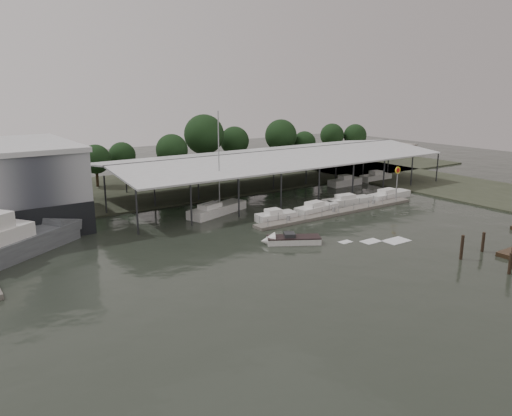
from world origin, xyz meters
TOP-DOWN VIEW (x-y plane):
  - ground at (0.00, 0.00)m, footprint 200.00×200.00m
  - land_strip_far at (0.00, 42.00)m, footprint 140.00×30.00m
  - land_strip_east at (45.00, 10.00)m, footprint 20.00×60.00m
  - covered_boat_shed at (17.00, 28.00)m, footprint 58.24×24.00m
  - floating_dock at (15.00, 10.00)m, footprint 28.00×2.00m
  - shell_fuel_sign at (27.00, 9.99)m, footprint 1.10×0.18m
  - distant_commercial_buildings at (59.03, 44.69)m, footprint 22.00×8.00m
  - white_sailboat at (0.73, 19.49)m, footprint 10.27×5.72m
  - speedboat_underway at (0.73, 3.33)m, footprint 16.08×10.09m
  - moored_cruiser_0 at (5.44, 12.03)m, footprint 5.66×2.70m
  - moored_cruiser_1 at (12.74, 12.14)m, footprint 7.30×2.97m
  - moored_cruiser_2 at (19.65, 13.10)m, footprint 8.13×3.26m
  - moored_cruiser_3 at (27.96, 12.21)m, footprint 8.33×2.67m
  - mooring_pilings at (13.55, -14.99)m, footprint 4.83×9.12m
  - horizon_tree_line at (24.00, 47.99)m, footprint 68.78×10.57m

SIDE VIEW (x-z plane):
  - ground at x=0.00m, z-range 0.00..0.00m
  - land_strip_far at x=0.00m, z-range -0.05..0.25m
  - land_strip_east at x=45.00m, z-range -0.05..0.25m
  - floating_dock at x=15.00m, z-range -0.50..0.90m
  - speedboat_underway at x=0.73m, z-range -0.61..1.39m
  - moored_cruiser_1 at x=12.74m, z-range -0.24..1.46m
  - moored_cruiser_2 at x=19.65m, z-range -0.24..1.46m
  - moored_cruiser_0 at x=5.44m, z-range -0.24..1.46m
  - moored_cruiser_3 at x=27.96m, z-range -0.24..1.46m
  - white_sailboat at x=0.73m, z-range -6.52..7.84m
  - mooring_pilings at x=13.55m, z-range -0.80..2.66m
  - distant_commercial_buildings at x=59.03m, z-range -0.16..3.84m
  - shell_fuel_sign at x=27.00m, z-range 1.15..6.70m
  - covered_boat_shed at x=17.00m, z-range 2.65..9.61m
  - horizon_tree_line at x=24.00m, z-range 0.40..12.34m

